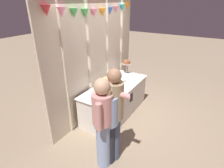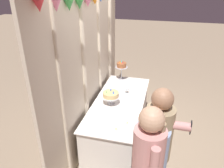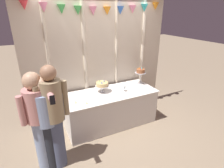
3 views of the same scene
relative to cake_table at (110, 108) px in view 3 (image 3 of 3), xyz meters
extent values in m
plane|color=gray|center=(0.00, -0.10, -0.37)|extent=(24.00, 24.00, 0.00)
cube|color=beige|center=(0.00, 0.49, 0.98)|extent=(3.19, 0.04, 2.70)
cylinder|color=beige|center=(-1.08, 0.46, 0.98)|extent=(0.05, 0.05, 2.70)
cylinder|color=beige|center=(-0.35, 0.46, 0.98)|extent=(0.09, 0.09, 2.70)
cylinder|color=beige|center=(0.39, 0.46, 0.98)|extent=(0.07, 0.07, 2.70)
cylinder|color=beige|center=(1.09, 0.46, 0.98)|extent=(0.09, 0.09, 2.70)
cone|color=#DB333D|center=(-1.34, 0.43, 2.04)|extent=(0.15, 0.15, 0.16)
cone|color=pink|center=(-1.04, 0.43, 2.01)|extent=(0.15, 0.15, 0.16)
cone|color=green|center=(-0.74, 0.43, 1.98)|extent=(0.15, 0.15, 0.16)
cone|color=green|center=(-0.45, 0.43, 1.96)|extent=(0.15, 0.15, 0.16)
cone|color=pink|center=(-0.15, 0.43, 1.95)|extent=(0.15, 0.15, 0.16)
cone|color=orange|center=(0.15, 0.43, 1.95)|extent=(0.15, 0.15, 0.16)
cone|color=blue|center=(0.45, 0.43, 1.96)|extent=(0.15, 0.15, 0.16)
cone|color=pink|center=(0.74, 0.43, 1.98)|extent=(0.15, 0.15, 0.16)
cone|color=#2DB2B7|center=(1.04, 0.43, 2.01)|extent=(0.15, 0.15, 0.16)
cone|color=orange|center=(1.34, 0.43, 2.04)|extent=(0.15, 0.15, 0.16)
cube|color=white|center=(0.00, 0.00, -0.01)|extent=(1.91, 0.76, 0.73)
cube|color=white|center=(0.00, 0.00, 0.36)|extent=(1.96, 0.81, 0.01)
cylinder|color=silver|center=(-0.13, 0.12, 0.38)|extent=(0.12, 0.12, 0.01)
cylinder|color=silver|center=(-0.13, 0.12, 0.44)|extent=(0.03, 0.03, 0.12)
cylinder|color=silver|center=(-0.13, 0.12, 0.51)|extent=(0.29, 0.29, 0.01)
cylinder|color=#DBB775|center=(-0.13, 0.12, 0.55)|extent=(0.26, 0.26, 0.07)
sphere|color=blue|center=(-0.07, 0.13, 0.60)|extent=(0.03, 0.03, 0.03)
cone|color=green|center=(-0.15, 0.18, 0.60)|extent=(0.02, 0.02, 0.03)
cone|color=blue|center=(-0.15, 0.07, 0.61)|extent=(0.03, 0.03, 0.05)
cylinder|color=#B2B2B7|center=(0.85, 0.15, 0.38)|extent=(0.13, 0.13, 0.01)
cylinder|color=#B2B2B7|center=(0.85, 0.15, 0.51)|extent=(0.02, 0.02, 0.25)
cylinder|color=#B2B2B7|center=(0.85, 0.15, 0.64)|extent=(0.25, 0.25, 0.01)
cylinder|color=#995633|center=(0.85, 0.15, 0.68)|extent=(0.19, 0.19, 0.09)
cone|color=#2DB2B7|center=(0.88, 0.16, 0.75)|extent=(0.03, 0.03, 0.04)
cone|color=orange|center=(0.82, 0.18, 0.75)|extent=(0.03, 0.03, 0.04)
cone|color=#DB333D|center=(0.83, 0.13, 0.75)|extent=(0.03, 0.03, 0.04)
cylinder|color=silver|center=(0.29, -0.07, 0.37)|extent=(0.06, 0.06, 0.00)
cylinder|color=silver|center=(0.29, -0.07, 0.41)|extent=(0.01, 0.01, 0.06)
cylinder|color=silver|center=(0.29, -0.07, 0.47)|extent=(0.07, 0.07, 0.06)
cylinder|color=beige|center=(-0.76, -0.12, 0.38)|extent=(0.04, 0.04, 0.02)
sphere|color=#F9CC4C|center=(-0.76, -0.12, 0.40)|extent=(0.01, 0.01, 0.01)
cylinder|color=beige|center=(-0.59, -0.25, 0.38)|extent=(0.04, 0.04, 0.02)
sphere|color=#F9CC4C|center=(-0.59, -0.25, 0.40)|extent=(0.01, 0.01, 0.01)
cylinder|color=#4C5675|center=(-1.23, -0.68, 0.05)|extent=(0.23, 0.23, 0.86)
cylinder|color=#9E8966|center=(-1.23, -0.68, 0.79)|extent=(0.31, 0.31, 0.61)
sphere|color=#A37556|center=(-1.23, -0.68, 1.20)|extent=(0.21, 0.21, 0.21)
cube|color=#232328|center=(-1.23, -0.81, 0.82)|extent=(0.04, 0.01, 0.39)
cylinder|color=#9E8966|center=(-1.41, -0.70, 0.78)|extent=(0.08, 0.08, 0.54)
cylinder|color=#9E8966|center=(-1.04, -0.66, 0.78)|extent=(0.08, 0.08, 0.54)
cylinder|color=#282D38|center=(-1.33, -0.62, 0.02)|extent=(0.31, 0.31, 0.80)
cylinder|color=#93ADD6|center=(-1.33, -0.62, 0.67)|extent=(0.43, 0.43, 0.49)
sphere|color=beige|center=(-1.33, -0.62, 1.02)|extent=(0.22, 0.22, 0.22)
cylinder|color=#93ADD6|center=(-1.55, -0.57, 0.66)|extent=(0.08, 0.08, 0.43)
cylinder|color=#93ADD6|center=(-1.12, -0.67, 0.66)|extent=(0.08, 0.08, 0.43)
cylinder|color=#93ADD6|center=(-1.44, -0.60, 0.06)|extent=(0.29, 0.29, 0.86)
cylinder|color=#D6938E|center=(-1.44, -0.60, 0.73)|extent=(0.40, 0.40, 0.49)
sphere|color=tan|center=(-1.44, -0.60, 1.10)|extent=(0.24, 0.24, 0.24)
cube|color=#664C84|center=(-1.44, -0.75, 0.76)|extent=(0.04, 0.02, 0.32)
cylinder|color=#D6938E|center=(-1.63, -0.67, 0.72)|extent=(0.08, 0.08, 0.43)
cylinder|color=#D6938E|center=(-1.25, -0.76, 0.94)|extent=(0.08, 0.43, 0.08)
cube|color=black|center=(-1.25, -0.97, 0.94)|extent=(0.06, 0.01, 0.12)
camera|label=1|loc=(-3.29, -1.88, 2.18)|focal=28.91mm
camera|label=2|loc=(-3.06, -0.65, 2.23)|focal=34.70mm
camera|label=3|loc=(-1.47, -3.06, 1.96)|focal=28.89mm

